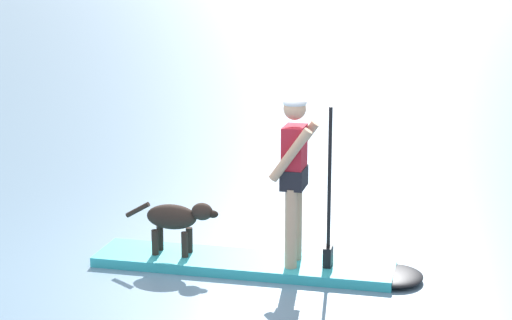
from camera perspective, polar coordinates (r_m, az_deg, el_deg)
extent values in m
plane|color=slate|center=(9.27, -0.81, -6.82)|extent=(400.00, 400.00, 0.00)
cube|color=#33B2BF|center=(9.26, -0.81, -6.53)|extent=(3.10, 0.99, 0.10)
ellipsoid|color=black|center=(9.02, 8.69, -7.22)|extent=(0.62, 0.69, 0.10)
cylinder|color=tan|center=(9.13, 2.54, -3.85)|extent=(0.12, 0.12, 0.80)
cylinder|color=tan|center=(8.88, 2.21, -4.33)|extent=(0.12, 0.12, 0.80)
cube|color=black|center=(8.88, 2.41, -1.12)|extent=(0.26, 0.38, 0.20)
cube|color=#B21E2D|center=(8.83, 2.42, 0.25)|extent=(0.23, 0.36, 0.60)
sphere|color=tan|center=(8.73, 2.45, 3.25)|extent=(0.22, 0.22, 0.22)
ellipsoid|color=white|center=(8.72, 2.45, 3.64)|extent=(0.23, 0.23, 0.11)
cylinder|color=tan|center=(9.00, 2.66, 0.84)|extent=(0.43, 0.13, 0.54)
cylinder|color=tan|center=(8.63, 2.18, 0.32)|extent=(0.43, 0.13, 0.54)
cylinder|color=black|center=(8.84, 4.63, -1.77)|extent=(0.04, 0.04, 1.60)
cube|color=black|center=(9.04, 4.55, -6.05)|extent=(0.10, 0.19, 0.20)
ellipsoid|color=#2D231E|center=(9.32, -5.32, -3.57)|extent=(0.55, 0.27, 0.26)
ellipsoid|color=#2D231E|center=(9.21, -3.41, -3.25)|extent=(0.24, 0.18, 0.18)
ellipsoid|color=black|center=(9.18, -2.75, -3.42)|extent=(0.13, 0.09, 0.08)
cylinder|color=#2D231E|center=(9.43, -7.44, -3.12)|extent=(0.27, 0.08, 0.18)
cylinder|color=#2D231E|center=(9.42, -4.21, -5.04)|extent=(0.07, 0.07, 0.26)
cylinder|color=#2D231E|center=(9.28, -4.50, -5.32)|extent=(0.07, 0.07, 0.26)
cylinder|color=#2D231E|center=(9.52, -6.05, -4.88)|extent=(0.07, 0.07, 0.26)
cylinder|color=#2D231E|center=(9.38, -6.37, -5.16)|extent=(0.07, 0.07, 0.26)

